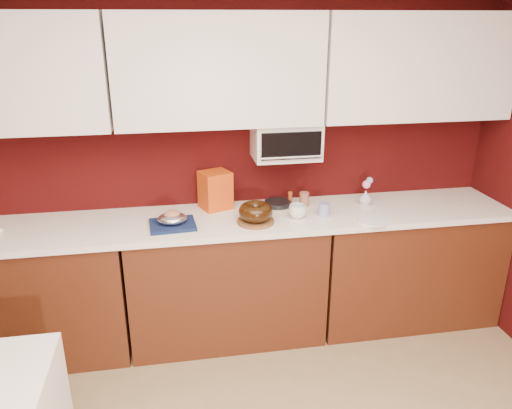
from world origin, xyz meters
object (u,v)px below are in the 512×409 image
object	(u,v)px
toaster_oven	(286,140)
flower_vase	(365,197)
bundt_cake	(256,212)
foil_ham_nest	(172,218)
pandoro_box	(215,190)
coffee_mug	(298,210)
blue_jar	(324,210)

from	to	relation	value
toaster_oven	flower_vase	bearing A→B (deg)	-7.41
bundt_cake	foil_ham_nest	bearing A→B (deg)	176.12
bundt_cake	pandoro_box	xyz separation A→B (m)	(-0.23, 0.32, 0.05)
foil_ham_nest	coffee_mug	xyz separation A→B (m)	(0.83, 0.00, 0.00)
coffee_mug	blue_jar	distance (m)	0.19
pandoro_box	blue_jar	size ratio (longest dim) A/B	2.93
bundt_cake	flower_vase	size ratio (longest dim) A/B	2.03
foil_ham_nest	blue_jar	distance (m)	1.01
blue_jar	toaster_oven	bearing A→B (deg)	131.74
bundt_cake	foil_ham_nest	xyz separation A→B (m)	(-0.54, 0.04, -0.03)
flower_vase	toaster_oven	bearing A→B (deg)	172.59
pandoro_box	flower_vase	distance (m)	1.07
coffee_mug	flower_vase	size ratio (longest dim) A/B	1.01
foil_ham_nest	flower_vase	world-z (taller)	flower_vase
toaster_oven	flower_vase	size ratio (longest dim) A/B	4.07
foil_ham_nest	pandoro_box	distance (m)	0.43
blue_jar	pandoro_box	bearing A→B (deg)	158.45
toaster_oven	blue_jar	world-z (taller)	toaster_oven
pandoro_box	flower_vase	xyz separation A→B (m)	(1.07, -0.11, -0.08)
coffee_mug	flower_vase	xyz separation A→B (m)	(0.55, 0.17, -0.00)
flower_vase	coffee_mug	bearing A→B (deg)	-162.26
foil_ham_nest	flower_vase	size ratio (longest dim) A/B	1.70
blue_jar	flower_vase	bearing A→B (deg)	25.03
bundt_cake	foil_ham_nest	world-z (taller)	bundt_cake
toaster_oven	coffee_mug	bearing A→B (deg)	-83.00
pandoro_box	toaster_oven	bearing A→B (deg)	-25.02
foil_ham_nest	blue_jar	xyz separation A→B (m)	(1.01, 0.01, -0.01)
pandoro_box	blue_jar	world-z (taller)	pandoro_box
coffee_mug	flower_vase	distance (m)	0.57
foil_ham_nest	blue_jar	bearing A→B (deg)	0.45
bundt_cake	blue_jar	xyz separation A→B (m)	(0.48, 0.04, -0.03)
toaster_oven	coffee_mug	world-z (taller)	toaster_oven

